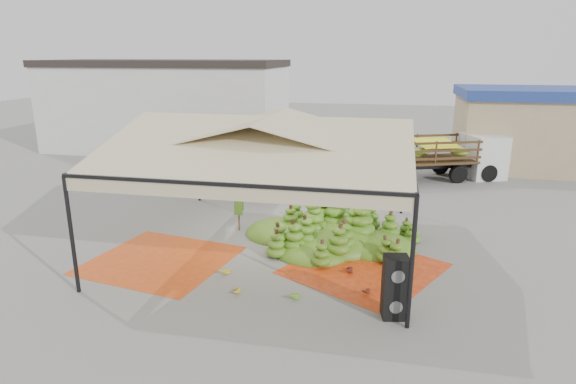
% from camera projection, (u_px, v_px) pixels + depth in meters
% --- Properties ---
extents(ground, '(90.00, 90.00, 0.00)m').
position_uv_depth(ground, '(272.00, 245.00, 15.01)').
color(ground, slate).
rests_on(ground, ground).
extents(canopy_tent, '(8.10, 8.10, 4.00)m').
position_uv_depth(canopy_tent, '(271.00, 140.00, 14.10)').
color(canopy_tent, black).
rests_on(canopy_tent, ground).
extents(building_white, '(14.30, 6.30, 5.40)m').
position_uv_depth(building_white, '(167.00, 105.00, 29.40)').
color(building_white, silver).
rests_on(building_white, ground).
extents(building_tan, '(6.30, 5.30, 4.10)m').
position_uv_depth(building_tan, '(520.00, 128.00, 24.70)').
color(building_tan, tan).
rests_on(building_tan, ground).
extents(tarp_left, '(4.32, 4.17, 0.01)m').
position_uv_depth(tarp_left, '(161.00, 260.00, 13.87)').
color(tarp_left, '#E64715').
rests_on(tarp_left, ground).
extents(tarp_right, '(4.89, 4.96, 0.01)m').
position_uv_depth(tarp_right, '(365.00, 268.00, 13.32)').
color(tarp_right, '#ED5216').
rests_on(tarp_right, ground).
extents(banana_heap, '(6.73, 5.98, 1.23)m').
position_uv_depth(banana_heap, '(331.00, 223.00, 15.07)').
color(banana_heap, '#3B7318').
rests_on(banana_heap, ground).
extents(hand_yellow_a, '(0.62, 0.57, 0.23)m').
position_uv_depth(hand_yellow_a, '(223.00, 269.00, 13.04)').
color(hand_yellow_a, gold).
rests_on(hand_yellow_a, ground).
extents(hand_yellow_b, '(0.52, 0.47, 0.20)m').
position_uv_depth(hand_yellow_b, '(234.00, 290.00, 11.92)').
color(hand_yellow_b, gold).
rests_on(hand_yellow_b, ground).
extents(hand_red_a, '(0.48, 0.44, 0.18)m').
position_uv_depth(hand_red_a, '(364.00, 289.00, 11.98)').
color(hand_red_a, '#602A15').
rests_on(hand_red_a, ground).
extents(hand_red_b, '(0.50, 0.41, 0.22)m').
position_uv_depth(hand_red_b, '(346.00, 268.00, 13.09)').
color(hand_red_b, '#5F1F15').
rests_on(hand_red_b, ground).
extents(hand_green, '(0.59, 0.56, 0.21)m').
position_uv_depth(hand_green, '(293.00, 293.00, 11.73)').
color(hand_green, '#46821B').
rests_on(hand_green, ground).
extents(hanging_bunches, '(1.74, 0.24, 0.20)m').
position_uv_depth(hanging_bunches, '(306.00, 157.00, 15.10)').
color(hanging_bunches, '#3F7618').
rests_on(hanging_bunches, ground).
extents(speaker_stack, '(0.61, 0.56, 1.47)m').
position_uv_depth(speaker_stack, '(395.00, 287.00, 10.69)').
color(speaker_stack, black).
rests_on(speaker_stack, ground).
extents(banana_leaves, '(0.96, 1.36, 3.70)m').
position_uv_depth(banana_leaves, '(245.00, 225.00, 16.70)').
color(banana_leaves, '#417E21').
rests_on(banana_leaves, ground).
extents(vendor, '(0.64, 0.44, 1.72)m').
position_uv_depth(vendor, '(291.00, 179.00, 19.40)').
color(vendor, gray).
rests_on(vendor, ground).
extents(truck_left, '(6.05, 3.71, 1.97)m').
position_uv_depth(truck_left, '(239.00, 159.00, 21.49)').
color(truck_left, '#483318').
rests_on(truck_left, ground).
extents(truck_right, '(6.28, 4.04, 2.04)m').
position_uv_depth(truck_right, '(446.00, 152.00, 22.69)').
color(truck_right, '#482D18').
rests_on(truck_right, ground).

